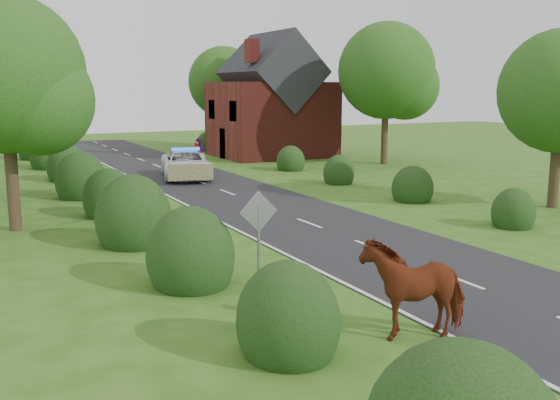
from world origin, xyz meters
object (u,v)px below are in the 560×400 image
road_sign (259,225)px  pedestrian_purple (198,151)px  police_van (186,164)px  pedestrian_red (196,153)px  cow (413,293)px

road_sign → pedestrian_purple: road_sign is taller
police_van → pedestrian_purple: 6.24m
pedestrian_red → pedestrian_purple: 0.42m
road_sign → police_van: 20.38m
pedestrian_purple → pedestrian_red: bearing=90.1°
road_sign → police_van: size_ratio=0.41×
police_van → pedestrian_red: bearing=78.9°
cow → pedestrian_purple: pedestrian_purple is taller
road_sign → cow: 4.57m
police_van → pedestrian_purple: (2.79, 5.58, 0.11)m
pedestrian_purple → road_sign: bearing=113.0°
road_sign → pedestrian_red: (7.40, 25.03, -0.84)m
road_sign → pedestrian_purple: (7.66, 25.34, -0.75)m
cow → pedestrian_red: size_ratio=1.49×
cow → pedestrian_purple: bearing=-176.7°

